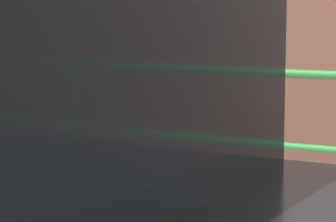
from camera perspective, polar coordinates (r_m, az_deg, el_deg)
The scene contains 2 objects.
parking_meter at distance 3.24m, azimuth 1.82°, elevation 1.05°, with size 0.18×0.19×1.57m.
pedestrian_at_meter at distance 3.66m, azimuth -4.47°, elevation -2.11°, with size 0.69×0.44×1.61m.
Camera 1 is at (1.34, -2.58, 1.62)m, focal length 81.86 mm.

